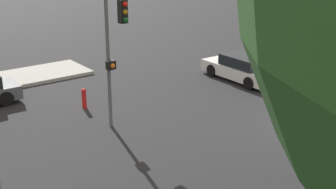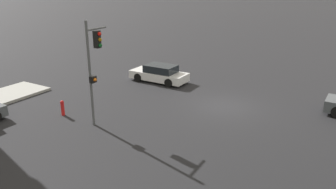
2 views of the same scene
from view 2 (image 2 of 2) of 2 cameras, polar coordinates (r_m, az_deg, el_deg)
ground_plane at (r=20.98m, az=9.75°, el=-1.97°), size 300.00×300.00×0.00m
traffic_signal at (r=17.56m, az=-12.79°, el=6.05°), size 0.58×1.63×5.64m
crossing_car_1 at (r=25.49m, az=-1.50°, el=3.64°), size 4.53×1.90×1.34m
fire_hydrant at (r=20.07m, az=-17.89°, el=-2.15°), size 0.22×0.22×0.92m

